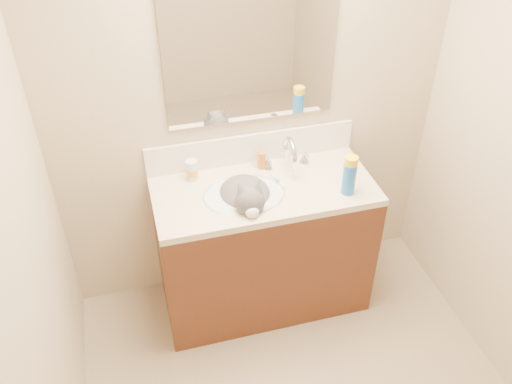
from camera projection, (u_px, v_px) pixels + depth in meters
room_shell at (348, 207)px, 1.78m from camera, size 2.24×2.54×2.52m
vanity_cabinet at (264, 249)px, 3.18m from camera, size 1.20×0.55×0.82m
counter_slab at (264, 191)px, 2.92m from camera, size 1.20×0.55×0.04m
basin at (244, 205)px, 2.91m from camera, size 0.45×0.36×0.14m
faucet at (289, 156)px, 3.00m from camera, size 0.28×0.20×0.21m
cat at (246, 199)px, 2.88m from camera, size 0.34×0.42×0.33m
backsplash at (252, 148)px, 3.06m from camera, size 1.20×0.02×0.18m
mirror at (251, 48)px, 2.70m from camera, size 0.90×0.02×0.80m
pill_bottle at (192, 170)px, 2.94m from camera, size 0.07×0.07×0.12m
pill_label at (192, 172)px, 2.95m from camera, size 0.07×0.07×0.04m
silver_jar at (257, 161)px, 3.06m from camera, size 0.06×0.06×0.06m
amber_bottle at (262, 160)px, 3.03m from camera, size 0.05×0.05×0.10m
toothbrush at (278, 181)px, 2.95m from camera, size 0.05×0.14×0.01m
toothbrush_head at (278, 180)px, 2.95m from camera, size 0.02×0.03×0.02m
spray_can at (349, 178)px, 2.82m from camera, size 0.09×0.09×0.19m
spray_cap at (351, 161)px, 2.76m from camera, size 0.09×0.09×0.04m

